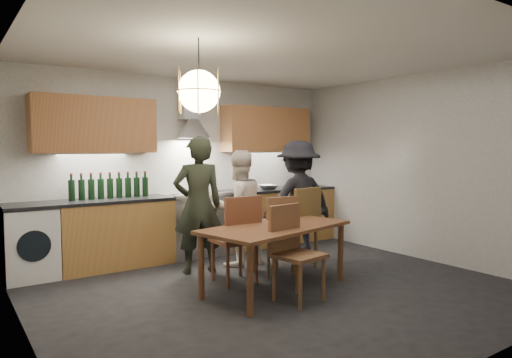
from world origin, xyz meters
TOP-DOWN VIEW (x-y plane):
  - ground at (0.00, 0.00)m, footprint 5.00×5.00m
  - room_shell at (0.00, 0.00)m, footprint 5.02×4.52m
  - counter_run at (0.02, 1.95)m, footprint 5.00×0.62m
  - range_stove at (0.00, 1.94)m, footprint 0.90×0.60m
  - wall_fixtures at (0.00, 2.07)m, footprint 4.30×0.54m
  - pendant_lamp at (-1.00, -0.10)m, footprint 0.43×0.43m
  - dining_table at (-0.04, -0.04)m, footprint 1.84×1.19m
  - chair_back_left at (-0.27, 0.35)m, footprint 0.48×0.48m
  - chair_back_mid at (0.33, 0.42)m, footprint 0.47×0.47m
  - chair_back_right at (0.74, 0.45)m, footprint 0.55×0.55m
  - chair_front at (-0.09, -0.39)m, footprint 0.50×0.50m
  - person_left at (-0.42, 1.07)m, footprint 0.70×0.55m
  - person_mid at (0.20, 1.09)m, footprint 0.75×0.59m
  - person_right at (1.06, 0.89)m, footprint 1.15×0.76m
  - mixing_bowl at (1.25, 1.86)m, footprint 0.37×0.37m
  - stock_pot at (1.89, 1.99)m, footprint 0.29×0.29m
  - wine_bottles at (-1.22, 2.01)m, footprint 1.04×0.08m

SIDE VIEW (x-z plane):
  - ground at x=0.00m, z-range 0.00..0.00m
  - range_stove at x=0.00m, z-range -0.02..0.90m
  - counter_run at x=0.02m, z-range 0.00..0.90m
  - chair_back_mid at x=0.33m, z-range 0.07..1.05m
  - chair_front at x=-0.09m, z-range 0.07..1.05m
  - chair_back_left at x=-0.27m, z-range 0.07..1.10m
  - chair_back_right at x=0.74m, z-range 0.08..1.14m
  - dining_table at x=-0.04m, z-range 0.27..0.99m
  - person_mid at x=0.20m, z-range 0.00..1.53m
  - person_right at x=1.06m, z-range 0.00..1.66m
  - person_left at x=-0.42m, z-range 0.00..1.71m
  - mixing_bowl at x=1.25m, z-range 0.90..0.98m
  - stock_pot at x=1.89m, z-range 0.90..1.06m
  - wine_bottles at x=-1.22m, z-range 0.90..1.24m
  - room_shell at x=0.00m, z-range 0.40..3.01m
  - wall_fixtures at x=0.00m, z-range 1.32..2.42m
  - pendant_lamp at x=-1.00m, z-range 1.75..2.45m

